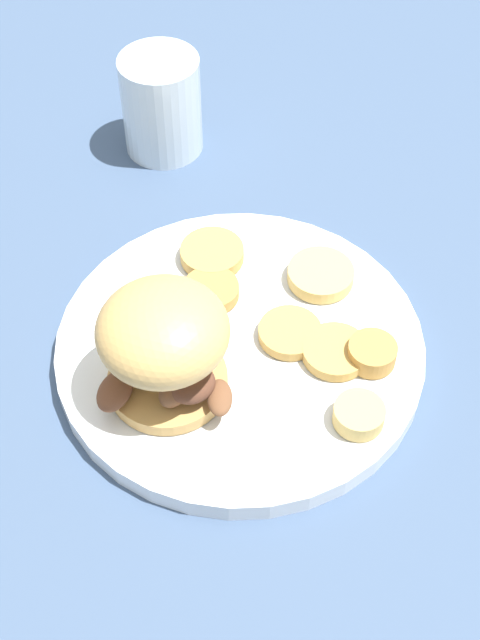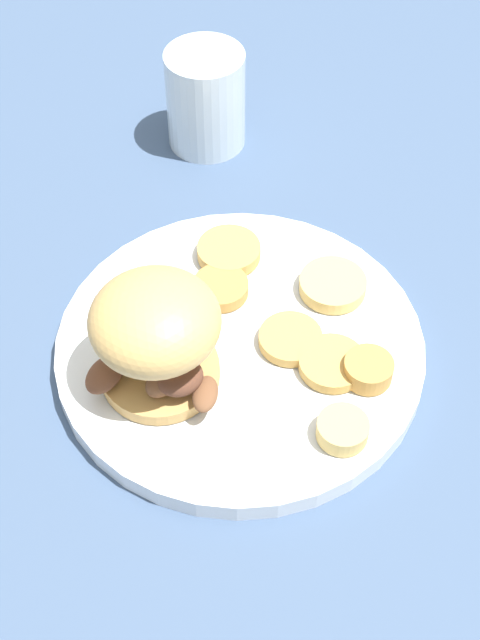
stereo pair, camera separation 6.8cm
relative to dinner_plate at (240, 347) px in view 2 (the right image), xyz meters
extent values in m
plane|color=#3D5170|center=(0.00, 0.00, -0.01)|extent=(4.00, 4.00, 0.00)
cylinder|color=white|center=(0.00, 0.00, 0.00)|extent=(0.29, 0.29, 0.02)
torus|color=white|center=(0.00, 0.00, 0.01)|extent=(0.29, 0.29, 0.01)
cylinder|color=tan|center=(0.02, 0.07, 0.01)|extent=(0.09, 0.09, 0.01)
ellipsoid|color=brown|center=(0.00, 0.08, 0.03)|extent=(0.02, 0.03, 0.02)
ellipsoid|color=brown|center=(-0.03, 0.06, 0.03)|extent=(0.03, 0.04, 0.01)
ellipsoid|color=#563323|center=(0.04, 0.08, 0.03)|extent=(0.04, 0.04, 0.02)
ellipsoid|color=#563323|center=(-0.01, 0.07, 0.03)|extent=(0.04, 0.04, 0.02)
ellipsoid|color=brown|center=(0.03, 0.10, 0.03)|extent=(0.03, 0.04, 0.02)
ellipsoid|color=tan|center=(0.02, 0.07, 0.07)|extent=(0.09, 0.09, 0.06)
cylinder|color=tan|center=(0.07, -0.06, 0.01)|extent=(0.05, 0.05, 0.01)
cylinder|color=#BC8942|center=(-0.09, -0.04, 0.02)|extent=(0.04, 0.04, 0.02)
cylinder|color=#DBB766|center=(-0.01, -0.09, 0.01)|extent=(0.06, 0.06, 0.01)
cylinder|color=#BC8942|center=(0.05, -0.02, 0.01)|extent=(0.05, 0.05, 0.01)
cylinder|color=tan|center=(-0.07, -0.03, 0.01)|extent=(0.05, 0.05, 0.01)
cylinder|color=tan|center=(-0.03, -0.03, 0.01)|extent=(0.05, 0.05, 0.01)
cylinder|color=#DBB766|center=(-0.11, 0.01, 0.02)|extent=(0.04, 0.04, 0.01)
cylinder|color=silver|center=(0.22, -0.16, 0.04)|extent=(0.08, 0.08, 0.10)
camera|label=1|loc=(-0.26, 0.35, 0.56)|focal=50.00mm
camera|label=2|loc=(-0.31, 0.30, 0.56)|focal=50.00mm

